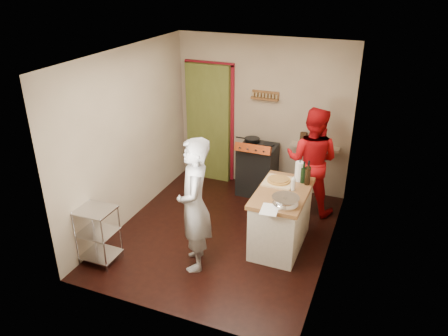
{
  "coord_description": "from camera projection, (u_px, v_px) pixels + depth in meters",
  "views": [
    {
      "loc": [
        2.04,
        -5.02,
        3.61
      ],
      "look_at": [
        0.01,
        0.0,
        1.07
      ],
      "focal_mm": 35.0,
      "sensor_mm": 36.0,
      "label": 1
    }
  ],
  "objects": [
    {
      "name": "wire_shelving",
      "position": [
        98.0,
        232.0,
        5.68
      ],
      "size": [
        0.48,
        0.4,
        0.8
      ],
      "color": "silver",
      "rests_on": "ground"
    },
    {
      "name": "ceiling",
      "position": [
        223.0,
        54.0,
        5.33
      ],
      "size": [
        3.0,
        3.5,
        0.02
      ],
      "primitive_type": "cube",
      "color": "white",
      "rests_on": "back_wall"
    },
    {
      "name": "floor",
      "position": [
        223.0,
        233.0,
        6.44
      ],
      "size": [
        3.5,
        3.5,
        0.0
      ],
      "primitive_type": "plane",
      "color": "black",
      "rests_on": "ground"
    },
    {
      "name": "person_red",
      "position": [
        312.0,
        161.0,
        6.73
      ],
      "size": [
        0.88,
        0.71,
        1.71
      ],
      "primitive_type": "imported",
      "rotation": [
        0.0,
        0.0,
        3.06
      ],
      "color": "#B20B10",
      "rests_on": "ground"
    },
    {
      "name": "right_wall",
      "position": [
        336.0,
        170.0,
        5.38
      ],
      "size": [
        0.04,
        3.5,
        2.6
      ],
      "primitive_type": "cube",
      "color": "tan",
      "rests_on": "ground"
    },
    {
      "name": "stove",
      "position": [
        257.0,
        168.0,
        7.43
      ],
      "size": [
        0.6,
        0.63,
        1.0
      ],
      "color": "black",
      "rests_on": "ground"
    },
    {
      "name": "left_wall",
      "position": [
        128.0,
        138.0,
        6.4
      ],
      "size": [
        0.04,
        3.5,
        2.6
      ],
      "primitive_type": "cube",
      "color": "tan",
      "rests_on": "ground"
    },
    {
      "name": "island",
      "position": [
        281.0,
        217.0,
        6.0
      ],
      "size": [
        0.67,
        1.26,
        1.17
      ],
      "color": "beige",
      "rests_on": "ground"
    },
    {
      "name": "back_wall",
      "position": [
        227.0,
        119.0,
        7.67
      ],
      "size": [
        3.0,
        0.44,
        2.6
      ],
      "color": "tan",
      "rests_on": "ground"
    },
    {
      "name": "person_stripe",
      "position": [
        194.0,
        205.0,
        5.42
      ],
      "size": [
        0.66,
        0.77,
        1.78
      ],
      "primitive_type": "imported",
      "rotation": [
        0.0,
        0.0,
        -1.14
      ],
      "color": "#B8B7BC",
      "rests_on": "ground"
    }
  ]
}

